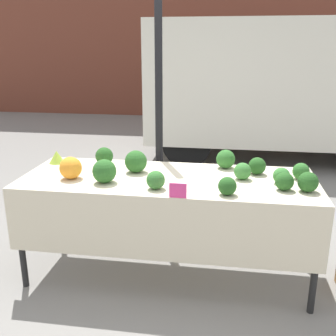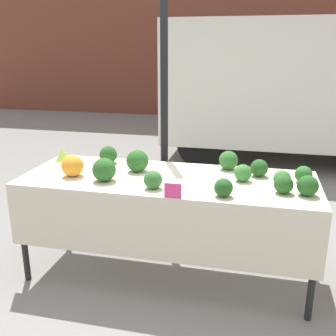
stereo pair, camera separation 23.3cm
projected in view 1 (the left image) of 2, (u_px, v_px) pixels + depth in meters
ground_plane at (168, 271)px, 3.43m from camera, size 40.00×40.00×0.00m
tent_pole at (159, 125)px, 3.69m from camera, size 0.07×0.07×2.35m
parked_truck at (273, 86)px, 6.71m from camera, size 4.50×2.11×2.29m
market_table at (167, 192)px, 3.14m from camera, size 2.36×0.89×0.87m
orange_cauliflower at (71, 168)px, 3.12m from camera, size 0.18×0.18×0.18m
romanesco_head at (57, 157)px, 3.55m from camera, size 0.14×0.14×0.11m
broccoli_head_0 at (257, 166)px, 3.23m from camera, size 0.14×0.14×0.14m
broccoli_head_1 at (104, 156)px, 3.50m from camera, size 0.16×0.16×0.16m
broccoli_head_2 at (104, 171)px, 3.03m from camera, size 0.19×0.19×0.19m
broccoli_head_3 at (226, 159)px, 3.39m from camera, size 0.16×0.16×0.16m
broccoli_head_4 at (308, 182)px, 2.84m from camera, size 0.15×0.15×0.15m
broccoli_head_5 at (136, 162)px, 3.28m from camera, size 0.19×0.19×0.19m
broccoli_head_6 at (156, 180)px, 2.90m from camera, size 0.14×0.14×0.14m
broccoli_head_7 at (281, 176)px, 3.01m from camera, size 0.13×0.13×0.13m
broccoli_head_8 at (227, 186)px, 2.78m from camera, size 0.13×0.13×0.13m
broccoli_head_9 at (243, 171)px, 3.11m from camera, size 0.14×0.14×0.14m
broccoli_head_10 at (285, 181)px, 2.87m from camera, size 0.14×0.14×0.14m
broccoli_head_11 at (301, 171)px, 3.11m from camera, size 0.13×0.13×0.13m
price_sign at (178, 191)px, 2.73m from camera, size 0.12×0.01×0.11m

